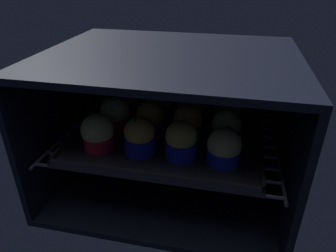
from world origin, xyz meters
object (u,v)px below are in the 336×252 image
(muffin_row0_col3, at_px, (224,148))
(muffin_row2_col2, at_px, (191,107))
(muffin_row0_col1, at_px, (140,136))
(muffin_row1_col0, at_px, (115,114))
(muffin_row1_col1, at_px, (150,119))
(muffin_row1_col3, at_px, (226,127))
(muffin_row0_col0, at_px, (98,133))
(muffin_row2_col1, at_px, (158,103))
(muffin_row2_col0, at_px, (126,102))
(muffin_row1_col2, at_px, (188,122))
(muffin_row2_col3, at_px, (228,109))
(muffin_row0_col2, at_px, (181,141))
(baking_tray, at_px, (168,136))

(muffin_row0_col3, bearing_deg, muffin_row2_col2, 117.97)
(muffin_row0_col1, xyz_separation_m, muffin_row1_col0, (-0.09, 0.09, 0.00))
(muffin_row0_col1, height_order, muffin_row1_col1, muffin_row0_col1)
(muffin_row1_col1, height_order, muffin_row1_col3, muffin_row1_col1)
(muffin_row2_col2, bearing_deg, muffin_row0_col0, -134.83)
(muffin_row1_col1, distance_m, muffin_row2_col1, 0.10)
(muffin_row1_col0, bearing_deg, muffin_row0_col3, -18.29)
(muffin_row2_col0, distance_m, muffin_row2_col1, 0.09)
(muffin_row0_col1, relative_size, muffin_row2_col0, 1.14)
(muffin_row1_col2, distance_m, muffin_row2_col3, 0.13)
(muffin_row1_col0, bearing_deg, muffin_row2_col1, 47.57)
(muffin_row1_col2, distance_m, muffin_row2_col0, 0.21)
(muffin_row1_col0, relative_size, muffin_row1_col1, 1.09)
(muffin_row1_col1, relative_size, muffin_row1_col2, 1.01)
(muffin_row0_col2, distance_m, muffin_row2_col3, 0.21)
(muffin_row0_col2, distance_m, muffin_row1_col1, 0.13)
(muffin_row0_col3, xyz_separation_m, muffin_row2_col2, (-0.10, 0.19, 0.00))
(baking_tray, relative_size, muffin_row0_col3, 5.67)
(muffin_row0_col1, height_order, muffin_row2_col3, muffin_row0_col1)
(muffin_row0_col1, relative_size, muffin_row1_col0, 0.95)
(muffin_row0_col2, bearing_deg, muffin_row0_col1, -179.61)
(muffin_row0_col0, xyz_separation_m, muffin_row2_col1, (0.10, 0.19, 0.00))
(muffin_row0_col1, bearing_deg, muffin_row1_col1, 90.15)
(muffin_row1_col1, distance_m, muffin_row2_col3, 0.21)
(baking_tray, distance_m, muffin_row1_col2, 0.07)
(muffin_row0_col2, xyz_separation_m, muffin_row2_col3, (0.09, 0.19, 0.00))
(muffin_row2_col0, bearing_deg, muffin_row1_col1, -44.78)
(muffin_row0_col2, bearing_deg, muffin_row2_col2, 91.60)
(muffin_row0_col0, bearing_deg, muffin_row2_col3, 33.71)
(baking_tray, height_order, muffin_row2_col3, muffin_row2_col3)
(baking_tray, bearing_deg, muffin_row0_col0, -146.19)
(muffin_row2_col1, distance_m, muffin_row2_col3, 0.19)
(muffin_row1_col3, xyz_separation_m, muffin_row2_col2, (-0.10, 0.09, 0.00))
(muffin_row0_col1, xyz_separation_m, muffin_row1_col3, (0.19, 0.10, -0.00))
(muffin_row0_col0, height_order, muffin_row2_col2, same)
(muffin_row0_col0, relative_size, muffin_row2_col0, 1.10)
(muffin_row1_col0, height_order, muffin_row1_col1, muffin_row1_col0)
(muffin_row1_col1, xyz_separation_m, muffin_row1_col3, (0.19, 0.01, -0.00))
(muffin_row0_col2, bearing_deg, muffin_row2_col3, 63.52)
(muffin_row1_col0, xyz_separation_m, muffin_row2_col2, (0.18, 0.09, -0.00))
(muffin_row1_col1, distance_m, muffin_row1_col2, 0.09)
(muffin_row1_col0, distance_m, muffin_row2_col2, 0.21)
(muffin_row2_col1, bearing_deg, muffin_row2_col0, -178.52)
(muffin_row0_col2, distance_m, muffin_row1_col0, 0.21)
(muffin_row2_col0, bearing_deg, muffin_row2_col3, 0.11)
(muffin_row2_col3, bearing_deg, muffin_row0_col1, -135.03)
(muffin_row0_col3, xyz_separation_m, muffin_row1_col2, (-0.09, 0.10, 0.00))
(baking_tray, relative_size, muffin_row2_col3, 5.37)
(baking_tray, xyz_separation_m, muffin_row2_col1, (-0.05, 0.10, 0.04))
(muffin_row1_col2, bearing_deg, baking_tray, -179.93)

